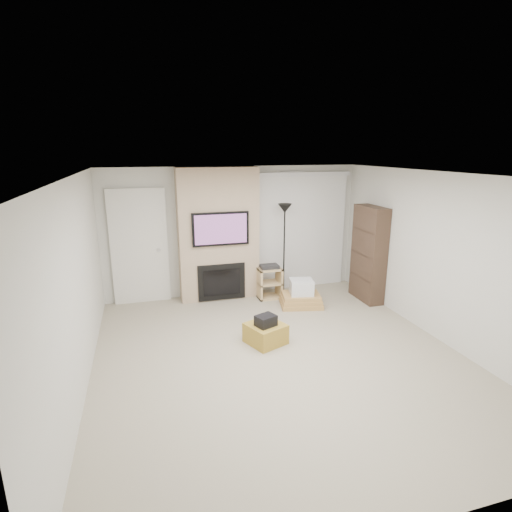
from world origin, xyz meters
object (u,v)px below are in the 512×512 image
object	(u,v)px
av_stand	(269,281)
floor_lamp	(285,224)
ottoman	(266,333)
box_stack	(301,296)
bookshelf	(369,254)

from	to	relation	value
av_stand	floor_lamp	bearing A→B (deg)	14.07
ottoman	av_stand	bearing A→B (deg)	70.57
av_stand	box_stack	world-z (taller)	av_stand
bookshelf	av_stand	bearing A→B (deg)	161.51
floor_lamp	ottoman	bearing A→B (deg)	-117.10
ottoman	floor_lamp	bearing A→B (deg)	62.90
box_stack	floor_lamp	bearing A→B (deg)	99.89
ottoman	box_stack	size ratio (longest dim) A/B	0.59
floor_lamp	av_stand	distance (m)	1.13
ottoman	bookshelf	xyz separation A→B (m)	(2.41, 1.20, 0.75)
ottoman	floor_lamp	size ratio (longest dim) A/B	0.28
ottoman	box_stack	world-z (taller)	box_stack
av_stand	bookshelf	world-z (taller)	bookshelf
box_stack	bookshelf	world-z (taller)	bookshelf
ottoman	av_stand	distance (m)	1.91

